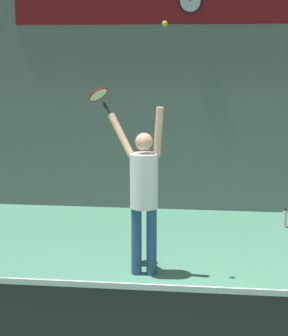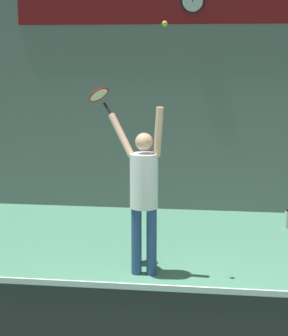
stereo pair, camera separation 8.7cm
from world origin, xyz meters
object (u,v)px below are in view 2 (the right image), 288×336
at_px(tennis_player, 144,188).
at_px(water_bottle, 287,219).
at_px(scoreboard_clock, 193,1).
at_px(tennis_racket, 99,96).
at_px(tennis_ball, 165,24).

height_order(tennis_player, water_bottle, tennis_player).
bearing_deg(scoreboard_clock, tennis_racket, -109.29).
xyz_separation_m(scoreboard_clock, tennis_player, (-0.41, -3.25, -2.50)).
distance_m(scoreboard_clock, tennis_ball, 3.36).
height_order(tennis_ball, water_bottle, tennis_ball).
relative_size(tennis_player, water_bottle, 6.89).
relative_size(scoreboard_clock, tennis_player, 0.19).
bearing_deg(tennis_ball, water_bottle, 53.80).
bearing_deg(tennis_player, tennis_ball, -14.85).
bearing_deg(water_bottle, tennis_ball, -126.20).
relative_size(scoreboard_clock, water_bottle, 1.33).
bearing_deg(scoreboard_clock, tennis_player, -97.11).
distance_m(tennis_player, water_bottle, 3.24).
height_order(tennis_player, tennis_racket, tennis_racket).
xyz_separation_m(tennis_player, tennis_ball, (0.26, -0.07, 1.99)).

